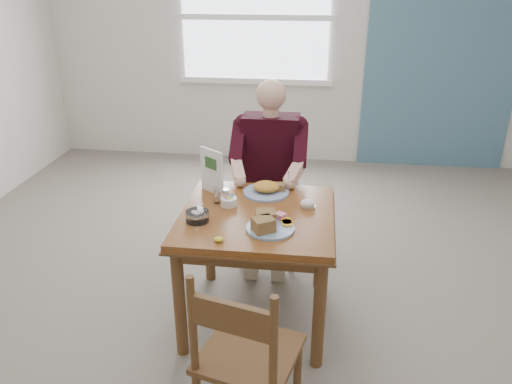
# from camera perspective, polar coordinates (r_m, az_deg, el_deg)

# --- Properties ---
(floor) EXTENTS (6.00, 6.00, 0.00)m
(floor) POSITION_cam_1_polar(r_m,az_deg,el_deg) (3.35, 0.11, -13.95)
(floor) COLOR #72675C
(floor) RESTS_ON ground
(wall_back) EXTENTS (5.50, 0.00, 5.50)m
(wall_back) POSITION_cam_1_polar(r_m,az_deg,el_deg) (5.67, 4.14, 17.27)
(wall_back) COLOR beige
(wall_back) RESTS_ON ground
(accent_panel) EXTENTS (1.60, 0.02, 2.80)m
(accent_panel) POSITION_cam_1_polar(r_m,az_deg,el_deg) (5.78, 20.81, 15.98)
(accent_panel) COLOR #476E84
(accent_panel) RESTS_ON ground
(lemon_wedge) EXTENTS (0.06, 0.05, 0.03)m
(lemon_wedge) POSITION_cam_1_polar(r_m,az_deg,el_deg) (2.65, -4.30, -5.41)
(lemon_wedge) COLOR yellow
(lemon_wedge) RESTS_ON table
(napkin) EXTENTS (0.11, 0.09, 0.06)m
(napkin) POSITION_cam_1_polar(r_m,az_deg,el_deg) (3.02, 5.94, -1.31)
(napkin) COLOR white
(napkin) RESTS_ON table
(metal_dish) EXTENTS (0.11, 0.11, 0.01)m
(metal_dish) POSITION_cam_1_polar(r_m,az_deg,el_deg) (3.03, 5.98, -1.65)
(metal_dish) COLOR silver
(metal_dish) RESTS_ON table
(window) EXTENTS (1.72, 0.04, 1.42)m
(window) POSITION_cam_1_polar(r_m,az_deg,el_deg) (5.66, -0.11, 19.34)
(window) COLOR white
(window) RESTS_ON wall_back
(table) EXTENTS (0.92, 0.92, 0.75)m
(table) POSITION_cam_1_polar(r_m,az_deg,el_deg) (3.00, 0.12, -4.31)
(table) COLOR brown
(table) RESTS_ON ground
(chair_far) EXTENTS (0.42, 0.42, 0.95)m
(chair_far) POSITION_cam_1_polar(r_m,az_deg,el_deg) (3.78, 1.64, -0.75)
(chair_far) COLOR brown
(chair_far) RESTS_ON ground
(chair_near) EXTENTS (0.51, 0.51, 0.95)m
(chair_near) POSITION_cam_1_polar(r_m,az_deg,el_deg) (2.35, -1.24, -18.48)
(chair_near) COLOR brown
(chair_near) RESTS_ON ground
(diner) EXTENTS (0.53, 0.56, 1.39)m
(diner) POSITION_cam_1_polar(r_m,az_deg,el_deg) (3.57, 1.56, 3.50)
(diner) COLOR tan
(diner) RESTS_ON chair_far
(near_plate) EXTENTS (0.36, 0.36, 0.09)m
(near_plate) POSITION_cam_1_polar(r_m,az_deg,el_deg) (2.76, 1.38, -3.64)
(near_plate) COLOR white
(near_plate) RESTS_ON table
(far_plate) EXTENTS (0.32, 0.32, 0.08)m
(far_plate) POSITION_cam_1_polar(r_m,az_deg,el_deg) (3.20, 1.29, 0.34)
(far_plate) COLOR white
(far_plate) RESTS_ON table
(caddy) EXTENTS (0.13, 0.13, 0.07)m
(caddy) POSITION_cam_1_polar(r_m,az_deg,el_deg) (3.03, -3.14, -1.11)
(caddy) COLOR white
(caddy) RESTS_ON table
(shakers) EXTENTS (0.10, 0.05, 0.10)m
(shakers) POSITION_cam_1_polar(r_m,az_deg,el_deg) (3.06, -3.98, -0.44)
(shakers) COLOR white
(shakers) RESTS_ON table
(creamer) EXTENTS (0.15, 0.15, 0.06)m
(creamer) POSITION_cam_1_polar(r_m,az_deg,el_deg) (2.86, -6.72, -2.74)
(creamer) COLOR white
(creamer) RESTS_ON table
(menu) EXTENTS (0.17, 0.13, 0.29)m
(menu) POSITION_cam_1_polar(r_m,az_deg,el_deg) (3.17, -5.07, 2.39)
(menu) COLOR white
(menu) RESTS_ON table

